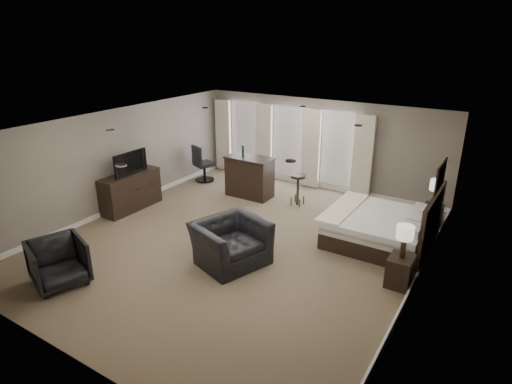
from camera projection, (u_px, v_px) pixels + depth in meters
The scene contains 16 objects.
room at pixel (238, 187), 9.07m from camera, with size 7.60×8.60×2.64m.
window_bay at pixel (287, 144), 12.86m from camera, with size 5.25×0.20×2.30m.
bed at pixel (378, 214), 9.29m from camera, with size 2.14×2.04×1.36m, color silver.
nightstand_near at pixel (400, 271), 7.84m from camera, with size 0.43×0.52×0.57m, color black.
nightstand_far at pixel (432, 216), 10.14m from camera, with size 0.42×0.51×0.56m, color black.
lamp_near at pixel (404, 242), 7.62m from camera, with size 0.31×0.31×0.63m, color beige.
lamp_far at pixel (436, 193), 9.92m from camera, with size 0.31×0.31×0.64m, color beige.
wall_art at pixel (440, 176), 8.35m from camera, with size 0.04×0.96×0.56m, color slate.
dresser at pixel (131, 191), 11.13m from camera, with size 0.54×1.67×0.97m, color black.
tv at pixel (129, 171), 10.93m from camera, with size 1.04×0.60×0.14m, color black.
armchair_near at pixel (231, 236), 8.50m from camera, with size 1.35×0.88×1.18m, color black.
armchair_far at pixel (58, 261), 7.82m from camera, with size 0.92×0.86×0.95m, color black.
bar_counter at pixel (250, 177), 11.95m from camera, with size 1.32×0.69×1.15m, color black.
bar_stool_left at pixel (235, 166), 13.59m from camera, with size 0.34×0.34×0.73m, color black.
bar_stool_right at pixel (298, 190), 11.40m from camera, with size 0.40×0.40×0.84m, color black.
desk_chair at pixel (204, 163), 13.17m from camera, with size 0.58×0.58×1.15m, color black.
Camera 1 is at (4.83, -7.02, 4.44)m, focal length 30.00 mm.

